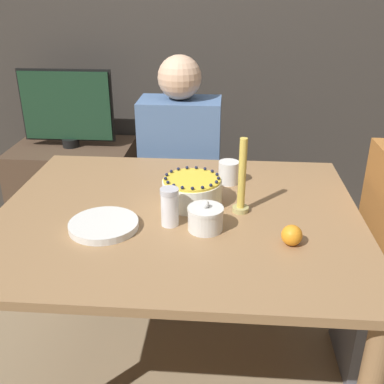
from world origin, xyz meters
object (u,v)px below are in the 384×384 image
(person_man_blue_shirt, at_px, (181,187))
(candle, at_px, (242,183))
(sugar_bowl, at_px, (205,218))
(tv_monitor, at_px, (67,108))
(sugar_shaker, at_px, (170,207))
(cake, at_px, (192,191))

(person_man_blue_shirt, bearing_deg, candle, 112.06)
(candle, relative_size, person_man_blue_shirt, 0.23)
(sugar_bowl, xyz_separation_m, tv_monitor, (-0.88, 1.23, 0.04))
(sugar_bowl, bearing_deg, sugar_shaker, 168.92)
(cake, distance_m, candle, 0.20)
(cake, relative_size, person_man_blue_shirt, 0.18)
(cake, distance_m, person_man_blue_shirt, 0.72)
(cake, relative_size, sugar_shaker, 1.65)
(person_man_blue_shirt, bearing_deg, sugar_shaker, 93.38)
(cake, relative_size, tv_monitor, 0.40)
(sugar_bowl, relative_size, sugar_shaker, 0.90)
(cake, distance_m, tv_monitor, 1.32)
(tv_monitor, bearing_deg, sugar_bowl, -54.51)
(cake, xyz_separation_m, candle, (0.18, -0.05, 0.06))
(cake, height_order, sugar_bowl, cake)
(sugar_shaker, height_order, candle, candle)
(sugar_shaker, distance_m, tv_monitor, 1.42)
(sugar_shaker, relative_size, candle, 0.48)
(sugar_shaker, bearing_deg, sugar_bowl, -11.08)
(sugar_bowl, height_order, sugar_shaker, sugar_shaker)
(sugar_bowl, relative_size, tv_monitor, 0.22)
(cake, bearing_deg, person_man_blue_shirt, 99.52)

